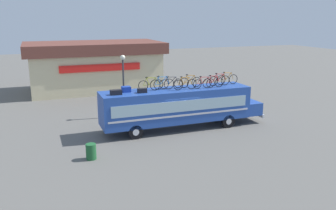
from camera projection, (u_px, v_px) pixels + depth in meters
ground_plane at (176, 129)px, 25.24m from camera, size 120.00×120.00×0.00m
bus at (180, 105)px, 24.91m from camera, size 12.00×2.43×2.90m
luggage_bag_1 at (116, 92)px, 22.73m from camera, size 0.73×0.42×0.31m
luggage_bag_2 at (126, 89)px, 23.58m from camera, size 0.56×0.53×0.37m
luggage_bag_3 at (142, 91)px, 23.34m from camera, size 0.59×0.39×0.28m
rooftop_bicycle_1 at (151, 84)px, 24.15m from camera, size 1.80×0.44×0.93m
rooftop_bicycle_2 at (162, 84)px, 24.21m from camera, size 1.75×0.44×0.98m
rooftop_bicycle_3 at (171, 83)px, 24.65m from camera, size 1.74×0.44×0.90m
rooftop_bicycle_4 at (185, 84)px, 24.25m from camera, size 1.72×0.44×0.94m
rooftop_bicycle_5 at (190, 82)px, 24.99m from camera, size 1.69×0.44×0.96m
rooftop_bicycle_6 at (204, 83)px, 24.75m from camera, size 1.68×0.44×0.87m
rooftop_bicycle_7 at (213, 82)px, 24.98m from camera, size 1.65×0.44×0.91m
rooftop_bicycle_8 at (219, 80)px, 25.73m from camera, size 1.68×0.44×0.93m
rooftop_bicycle_9 at (227, 79)px, 26.13m from camera, size 1.75×0.44×0.95m
roadside_building at (95, 65)px, 38.32m from camera, size 14.36×7.79×5.14m
trash_bin at (91, 152)px, 19.77m from camera, size 0.57×0.57×0.90m
street_lamp at (123, 77)px, 27.55m from camera, size 0.38×0.38×4.93m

